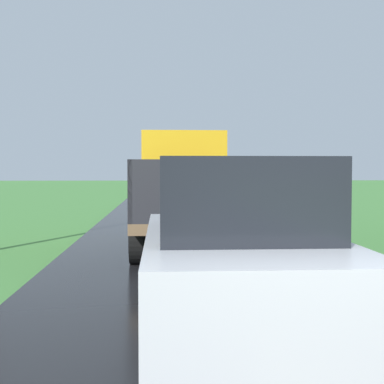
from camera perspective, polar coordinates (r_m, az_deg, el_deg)
The scene contains 2 objects.
banana_truck_near at distance 12.63m, azimuth -0.89°, elevation 0.38°, with size 2.38×5.82×2.80m.
following_car at distance 5.15m, azimuth 4.64°, elevation -6.79°, with size 1.74×4.10×1.92m.
Camera 1 is at (-1.04, -2.12, 1.88)m, focal length 48.98 mm.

